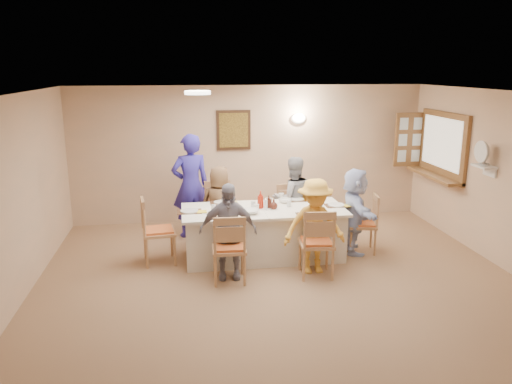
{
  "coord_description": "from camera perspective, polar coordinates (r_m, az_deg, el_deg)",
  "views": [
    {
      "loc": [
        -1.25,
        -5.54,
        2.81
      ],
      "look_at": [
        -0.2,
        1.4,
        1.05
      ],
      "focal_mm": 35.0,
      "sensor_mm": 36.0,
      "label": 1
    }
  ],
  "objects": [
    {
      "name": "ground",
      "position": [
        6.34,
        3.77,
        -12.29
      ],
      "size": [
        7.0,
        7.0,
        0.0
      ],
      "primitive_type": "plane",
      "color": "#A27C59"
    },
    {
      "name": "room_walls",
      "position": [
        5.82,
        4.01,
        1.19
      ],
      "size": [
        7.0,
        7.0,
        7.0
      ],
      "color": "tan",
      "rests_on": "ground"
    },
    {
      "name": "wall_picture",
      "position": [
        9.12,
        -2.58,
        7.08
      ],
      "size": [
        0.62,
        0.05,
        0.72
      ],
      "color": "#422817",
      "rests_on": "room_walls"
    },
    {
      "name": "wall_sconce",
      "position": [
        9.28,
        4.89,
        8.4
      ],
      "size": [
        0.26,
        0.09,
        0.18
      ],
      "primitive_type": "ellipsoid",
      "color": "white",
      "rests_on": "room_walls"
    },
    {
      "name": "ceiling_light",
      "position": [
        7.05,
        -6.69,
        11.22
      ],
      "size": [
        0.36,
        0.36,
        0.05
      ],
      "primitive_type": "cylinder",
      "color": "white",
      "rests_on": "room_walls"
    },
    {
      "name": "serving_hatch",
      "position": [
        9.2,
        20.58,
        5.0
      ],
      "size": [
        0.06,
        1.5,
        1.15
      ],
      "primitive_type": "cube",
      "color": "brown",
      "rests_on": "room_walls"
    },
    {
      "name": "hatch_sill",
      "position": [
        9.23,
        19.65,
        1.79
      ],
      "size": [
        0.3,
        1.5,
        0.05
      ],
      "primitive_type": "cube",
      "color": "brown",
      "rests_on": "room_walls"
    },
    {
      "name": "shutter_door",
      "position": [
        9.75,
        17.1,
        5.74
      ],
      "size": [
        0.55,
        0.04,
        1.0
      ],
      "primitive_type": "cube",
      "color": "brown",
      "rests_on": "room_walls"
    },
    {
      "name": "fan_shelf",
      "position": [
        8.04,
        24.63,
        2.69
      ],
      "size": [
        0.22,
        0.36,
        0.03
      ],
      "primitive_type": "cube",
      "color": "white",
      "rests_on": "room_walls"
    },
    {
      "name": "desk_fan",
      "position": [
        7.99,
        24.55,
        3.74
      ],
      "size": [
        0.3,
        0.3,
        0.28
      ],
      "primitive_type": null,
      "color": "#A5A5A8",
      "rests_on": "fan_shelf"
    },
    {
      "name": "dining_table",
      "position": [
        7.55,
        0.87,
        -4.69
      ],
      "size": [
        2.43,
        1.03,
        0.76
      ],
      "primitive_type": "cube",
      "color": "white",
      "rests_on": "ground"
    },
    {
      "name": "chair_back_left",
      "position": [
        8.21,
        -4.19,
        -2.34
      ],
      "size": [
        0.51,
        0.51,
        0.99
      ],
      "primitive_type": null,
      "rotation": [
        0.0,
        0.0,
        0.07
      ],
      "color": "tan",
      "rests_on": "ground"
    },
    {
      "name": "chair_back_right",
      "position": [
        8.39,
        4.02,
        -2.29
      ],
      "size": [
        0.47,
        0.47,
        0.9
      ],
      "primitive_type": null,
      "rotation": [
        0.0,
        0.0,
        0.1
      ],
      "color": "tan",
      "rests_on": "ground"
    },
    {
      "name": "chair_front_left",
      "position": [
        6.7,
        -3.1,
        -6.28
      ],
      "size": [
        0.48,
        0.48,
        0.97
      ],
      "primitive_type": null,
      "rotation": [
        0.0,
        0.0,
        3.1
      ],
      "color": "tan",
      "rests_on": "ground"
    },
    {
      "name": "chair_front_right",
      "position": [
        6.9,
        6.91,
        -5.65
      ],
      "size": [
        0.51,
        0.51,
        0.98
      ],
      "primitive_type": null,
      "rotation": [
        0.0,
        0.0,
        3.05
      ],
      "color": "tan",
      "rests_on": "ground"
    },
    {
      "name": "chair_left_end",
      "position": [
        7.43,
        -11.04,
        -4.31
      ],
      "size": [
        0.54,
        0.54,
        1.0
      ],
      "primitive_type": null,
      "rotation": [
        0.0,
        0.0,
        1.7
      ],
      "color": "tan",
      "rests_on": "ground"
    },
    {
      "name": "chair_right_end",
      "position": [
        7.92,
        12.02,
        -3.5
      ],
      "size": [
        0.52,
        0.52,
        0.92
      ],
      "primitive_type": null,
      "rotation": [
        0.0,
        0.0,
        -1.78
      ],
      "color": "tan",
      "rests_on": "ground"
    },
    {
      "name": "diner_back_left",
      "position": [
        8.05,
        -4.14,
        -1.54
      ],
      "size": [
        0.77,
        0.62,
        1.3
      ],
      "primitive_type": "imported",
      "rotation": [
        0.0,
        0.0,
        2.98
      ],
      "color": "brown",
      "rests_on": "ground"
    },
    {
      "name": "diner_back_right",
      "position": [
        8.21,
        4.23,
        -0.82
      ],
      "size": [
        0.77,
        0.65,
        1.41
      ],
      "primitive_type": "imported",
      "rotation": [
        0.0,
        0.0,
        3.23
      ],
      "color": "#929198",
      "rests_on": "ground"
    },
    {
      "name": "diner_front_left",
      "position": [
        6.75,
        -3.22,
        -4.48
      ],
      "size": [
        0.84,
        0.47,
        1.33
      ],
      "primitive_type": "imported",
      "rotation": [
        0.0,
        0.0,
        -0.1
      ],
      "color": "#908C9D",
      "rests_on": "ground"
    },
    {
      "name": "diner_front_right",
      "position": [
        6.95,
        6.69,
        -3.92
      ],
      "size": [
        0.89,
        0.53,
        1.35
      ],
      "primitive_type": "imported",
      "rotation": [
        0.0,
        0.0,
        0.02
      ],
      "color": "#FCB944",
      "rests_on": "ground"
    },
    {
      "name": "diner_right_end",
      "position": [
        7.82,
        11.2,
        -2.12
      ],
      "size": [
        1.32,
        0.65,
        1.33
      ],
      "primitive_type": "imported",
      "rotation": [
        0.0,
        0.0,
        1.47
      ],
      "color": "#C6D3FF",
      "rests_on": "ground"
    },
    {
      "name": "caregiver",
      "position": [
        8.43,
        -7.48,
        0.71
      ],
      "size": [
        0.82,
        0.7,
        1.76
      ],
      "primitive_type": "imported",
      "rotation": [
        0.0,
        0.0,
        3.37
      ],
      "color": "#3129A1",
      "rests_on": "ground"
    },
    {
      "name": "placemat_fl",
      "position": [
        6.96,
        -3.44,
        -3.04
      ],
      "size": [
        0.34,
        0.25,
        0.01
      ],
      "primitive_type": "cube",
      "color": "#472B19",
      "rests_on": "dining_table"
    },
    {
      "name": "plate_fl",
      "position": [
        6.96,
        -3.44,
        -2.96
      ],
      "size": [
        0.23,
        0.23,
        0.01
      ],
      "primitive_type": "cylinder",
      "color": "white",
      "rests_on": "dining_table"
    },
    {
      "name": "napkin_fl",
      "position": [
        6.93,
        -1.91,
        -3.04
      ],
      "size": [
        0.15,
        0.15,
        0.01
      ],
      "primitive_type": "cube",
      "color": "yellow",
      "rests_on": "dining_table"
    },
    {
      "name": "placemat_fr",
      "position": [
        7.17,
        6.17,
        -2.61
      ],
      "size": [
        0.37,
        0.27,
        0.01
      ],
      "primitive_type": "cube",
      "color": "#472B19",
      "rests_on": "dining_table"
    },
    {
      "name": "plate_fr",
      "position": [
        7.16,
        6.18,
        -2.53
      ],
      "size": [
        0.24,
        0.24,
        0.02
      ],
      "primitive_type": "cylinder",
      "color": "white",
      "rests_on": "dining_table"
    },
    {
      "name": "napkin_fr",
      "position": [
        7.16,
        7.67,
        -2.6
      ],
      "size": [
        0.14,
        0.14,
        0.01
      ],
      "primitive_type": "cube",
      "color": "yellow",
      "rests_on": "dining_table"
    },
    {
      "name": "placemat_bl",
      "position": [
        7.77,
        -4.0,
        -1.23
      ],
      "size": [
        0.34,
        0.26,
        0.01
      ],
      "primitive_type": "cube",
      "color": "#472B19",
      "rests_on": "dining_table"
    },
    {
      "name": "plate_bl",
      "position": [
        7.77,
        -4.01,
        -1.16
      ],
      "size": [
        0.24,
        0.24,
        0.01
      ],
      "primitive_type": "cylinder",
      "color": "white",
      "rests_on": "dining_table"
    },
    {
      "name": "napkin_bl",
      "position": [
        7.73,
        -2.65,
        -1.23
      ],
      "size": [
        0.14,
        0.14,
        0.01
      ],
      "primitive_type": "cube",
      "color": "yellow",
      "rests_on": "dining_table"
    },
    {
      "name": "placemat_br",
      "position": [
        7.95,
        4.65,
        -0.89
      ],
      "size": [
        0.37,
        0.27,
        0.01
      ],
      "primitive_type": "cube",
      "color": "#472B19",
      "rests_on": "dining_table"
    },
    {
      "name": "plate_br",
      "position": [
        7.95,
        4.65,
        -0.82
      ],
      "size": [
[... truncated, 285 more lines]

